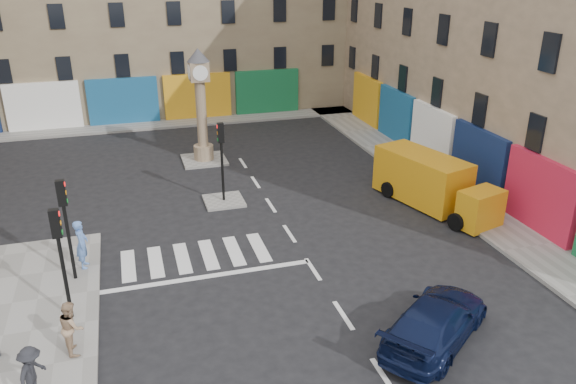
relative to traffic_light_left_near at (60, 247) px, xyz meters
name	(u,v)px	position (x,y,z in m)	size (l,w,h in m)	color
ground	(322,283)	(8.30, -0.20, -2.62)	(120.00, 120.00, 0.00)	black
sidewalk_right	(409,164)	(17.00, 9.80, -2.55)	(2.60, 30.00, 0.15)	gray
sidewalk_far	(157,124)	(4.30, 22.00, -2.55)	(32.00, 2.40, 0.15)	gray
island_near	(224,201)	(6.30, 7.80, -2.56)	(1.80, 1.80, 0.12)	gray
island_far	(204,160)	(6.30, 13.80, -2.56)	(2.40, 2.40, 0.12)	gray
building_right	(530,11)	(23.30, 9.80, 5.38)	(10.00, 30.00, 16.00)	tan
traffic_light_left_near	(60,247)	(0.00, 0.00, 0.00)	(0.28, 0.22, 3.70)	black
traffic_light_left_far	(65,214)	(0.00, 2.40, 0.00)	(0.28, 0.22, 3.70)	black
traffic_light_island	(221,149)	(6.30, 7.80, -0.03)	(0.28, 0.22, 3.70)	black
clock_pillar	(201,99)	(6.30, 13.80, 0.93)	(1.20, 1.20, 6.10)	tan
navy_sedan	(436,321)	(10.41, -4.14, -1.94)	(1.92, 4.72, 1.37)	black
yellow_van	(432,183)	(15.32, 4.70, -1.49)	(3.51, 6.55, 2.29)	orange
pedestrian_blue	(82,244)	(0.30, 3.15, -1.55)	(0.67, 0.44, 1.84)	#5982CC
pedestrian_tan	(72,327)	(0.20, -1.78, -1.66)	(0.79, 0.61, 1.62)	tan
pedestrian_dark	(32,374)	(-0.65, -3.48, -1.70)	(1.00, 0.58, 1.55)	black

